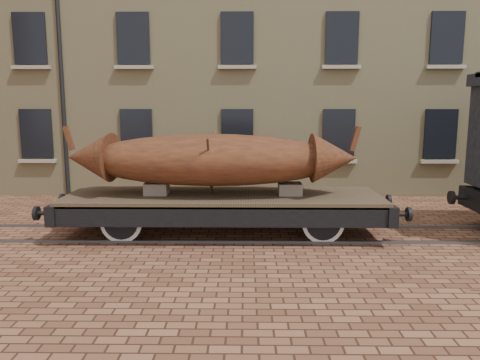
{
  "coord_description": "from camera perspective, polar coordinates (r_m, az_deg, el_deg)",
  "views": [
    {
      "loc": [
        -2.2,
        -11.26,
        3.21
      ],
      "look_at": [
        -2.35,
        0.5,
        1.3
      ],
      "focal_mm": 35.0,
      "sensor_mm": 36.0,
      "label": 1
    }
  ],
  "objects": [
    {
      "name": "ground",
      "position": [
        11.91,
        11.42,
        -6.6
      ],
      "size": [
        90.0,
        90.0,
        0.0
      ],
      "primitive_type": "plane",
      "color": "brown"
    },
    {
      "name": "warehouse_cream",
      "position": [
        22.2,
        15.08,
        18.75
      ],
      "size": [
        40.0,
        10.19,
        14.0
      ],
      "color": "tan",
      "rests_on": "ground"
    },
    {
      "name": "rail_track",
      "position": [
        11.9,
        11.43,
        -6.46
      ],
      "size": [
        30.0,
        1.52,
        0.06
      ],
      "color": "#59595E",
      "rests_on": "ground"
    },
    {
      "name": "flatcar_wagon",
      "position": [
        11.52,
        -2.06,
        -2.77
      ],
      "size": [
        8.67,
        2.35,
        1.31
      ],
      "color": "brown",
      "rests_on": "ground"
    },
    {
      "name": "iron_boat",
      "position": [
        11.37,
        -3.55,
        2.52
      ],
      "size": [
        7.17,
        2.09,
        1.69
      ],
      "color": "brown",
      "rests_on": "flatcar_wagon"
    }
  ]
}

